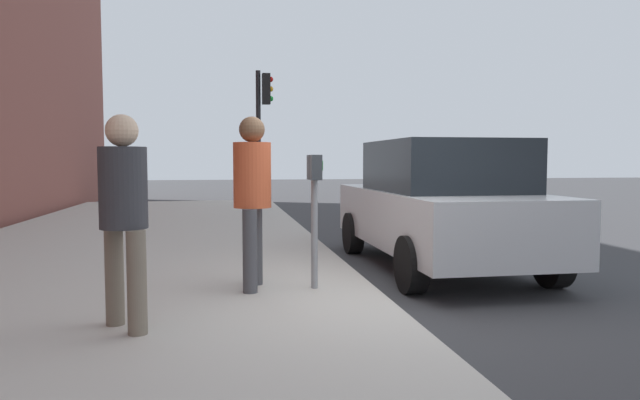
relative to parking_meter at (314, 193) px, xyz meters
The scene contains 7 objects.
ground_plane 1.36m from the parking_meter, 110.13° to the right, with size 80.00×80.00×0.00m, color #38383A.
sidewalk_slab 2.60m from the parking_meter, 95.82° to the left, with size 28.00×6.00×0.15m, color #B7B2A8.
parking_meter is the anchor object (origin of this frame).
pedestrian_at_meter 0.65m from the parking_meter, 81.64° to the left, with size 0.54×0.39×1.81m.
pedestrian_bystander 2.11m from the parking_meter, 125.15° to the left, with size 0.45×0.37×1.71m.
parked_sedan_near 2.56m from the parking_meter, 51.80° to the right, with size 4.41×1.99×1.77m.
traffic_signal 8.72m from the parking_meter, ahead, with size 0.24×0.44×3.60m.
Camera 1 is at (-5.67, 1.60, 1.50)m, focal length 32.08 mm.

